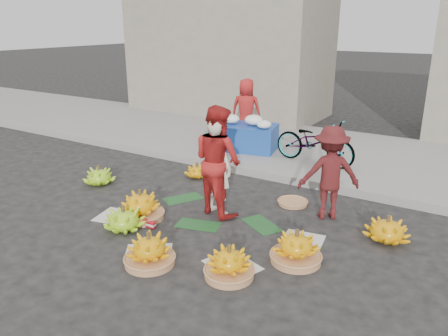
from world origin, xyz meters
The scene contains 23 objects.
ground centered at (0.00, 0.00, 0.00)m, with size 80.00×80.00×0.00m, color black.
curb centered at (0.00, 2.20, 0.07)m, with size 40.00×0.25×0.15m, color gray.
sidewalk centered at (0.00, 4.30, 0.06)m, with size 40.00×4.00×0.12m, color gray.
building_left centered at (-4.00, 7.20, 2.00)m, with size 6.00×3.00×4.00m, color gray.
newspaper_scatter centered at (0.00, -0.80, 0.00)m, with size 3.20×1.80×0.00m, color silver, non-canonical shape.
banana_leaves centered at (-0.10, 0.20, 0.00)m, with size 2.00×1.00×0.00m, color #16441E, non-canonical shape.
banana_bunch_0 centered at (-0.99, -0.45, 0.21)m, with size 0.70×0.70×0.47m.
banana_bunch_1 centered at (-0.94, -0.88, 0.16)m, with size 0.65×0.65×0.37m.
banana_bunch_2 centered at (0.00, -1.41, 0.19)m, with size 0.72×0.72×0.44m.
banana_bunch_3 centered at (0.99, -1.14, 0.17)m, with size 0.59×0.59×0.42m.
banana_bunch_4 centered at (1.53, -0.40, 0.19)m, with size 0.71×0.71×0.44m.
banana_bunch_5 centered at (2.39, 0.75, 0.17)m, with size 0.78×0.78×0.39m.
banana_bunch_6 centered at (-2.64, 0.26, 0.16)m, with size 0.67×0.67×0.37m.
banana_bunch_7 centered at (-1.31, 1.51, 0.12)m, with size 0.48×0.48×0.30m.
basket_spare centered at (0.79, 1.26, 0.03)m, with size 0.48×0.48×0.06m, color #A97047.
incense_stack centered at (-0.69, -0.63, 0.05)m, with size 0.23×0.07×0.09m, color red.
vendor_cream centered at (-0.10, 0.33, 0.77)m, with size 0.57×0.37×1.55m, color #F3E2CC.
vendor_red centered at (-0.11, 0.36, 0.86)m, with size 0.83×0.65×1.71m, color red.
man_striped centered at (1.43, 1.08, 0.72)m, with size 0.93×0.53×1.44m, color maroon.
flower_table centered at (-1.25, 3.36, 0.44)m, with size 1.50×1.12×0.78m.
grey_bucket centered at (-2.06, 3.17, 0.30)m, with size 0.31×0.31×0.35m, color slate.
flower_vendor centered at (-1.65, 4.09, 0.86)m, with size 0.73×0.47×1.49m, color red.
bicycle centered at (0.42, 3.19, 0.57)m, with size 1.71×0.60×0.90m, color gray.
Camera 1 is at (3.29, -5.01, 2.89)m, focal length 35.00 mm.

